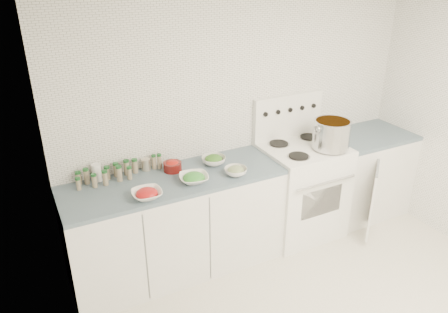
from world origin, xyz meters
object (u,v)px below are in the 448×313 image
stove (300,187)px  stock_pot (332,133)px  bowl_tomato (147,194)px  bowl_snowpea (194,178)px

stove → stock_pot: (0.19, -0.16, 0.59)m
bowl_tomato → bowl_snowpea: size_ratio=0.85×
bowl_tomato → bowl_snowpea: (0.42, 0.07, 0.00)m
stove → bowl_snowpea: stove is taller
bowl_snowpea → stock_pot: bearing=-1.6°
stove → stock_pot: size_ratio=3.73×
bowl_snowpea → bowl_tomato: bearing=-170.2°
stove → stock_pot: bearing=-39.7°
stove → bowl_tomato: 1.67m
stock_pot → bowl_snowpea: (-1.37, 0.04, -0.15)m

